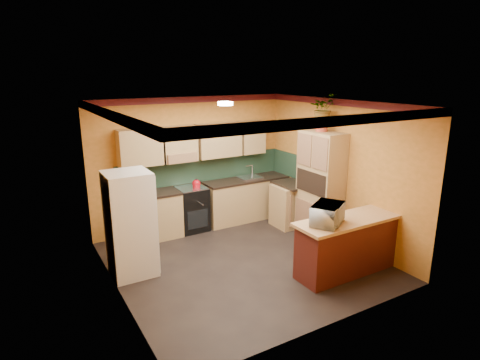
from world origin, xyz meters
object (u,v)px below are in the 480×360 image
(stove, at_px, (192,209))
(breakfast_bar, at_px, (348,247))
(pantry, at_px, (320,186))
(fridge, at_px, (130,224))
(microwave, at_px, (328,214))
(base_cabinets_back, at_px, (219,204))

(stove, distance_m, breakfast_bar, 3.30)
(pantry, bearing_deg, fridge, 174.19)
(fridge, relative_size, microwave, 2.93)
(base_cabinets_back, bearing_deg, fridge, -150.81)
(pantry, height_order, microwave, pantry)
(pantry, bearing_deg, base_cabinets_back, 130.91)
(base_cabinets_back, distance_m, microwave, 3.05)
(base_cabinets_back, bearing_deg, stove, -180.00)
(breakfast_bar, distance_m, microwave, 0.82)
(base_cabinets_back, distance_m, stove, 0.63)
(microwave, bearing_deg, base_cabinets_back, 64.65)
(fridge, bearing_deg, microwave, -34.13)
(breakfast_bar, bearing_deg, microwave, 180.00)
(pantry, bearing_deg, stove, 141.49)
(pantry, xyz_separation_m, breakfast_bar, (-0.56, -1.36, -0.61))
(breakfast_bar, bearing_deg, fridge, 150.42)
(microwave, bearing_deg, stove, 76.16)
(base_cabinets_back, bearing_deg, microwave, -83.56)
(fridge, distance_m, breakfast_bar, 3.52)
(fridge, distance_m, pantry, 3.62)
(pantry, bearing_deg, breakfast_bar, -112.40)
(pantry, xyz_separation_m, microwave, (-1.05, -1.36, 0.04))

